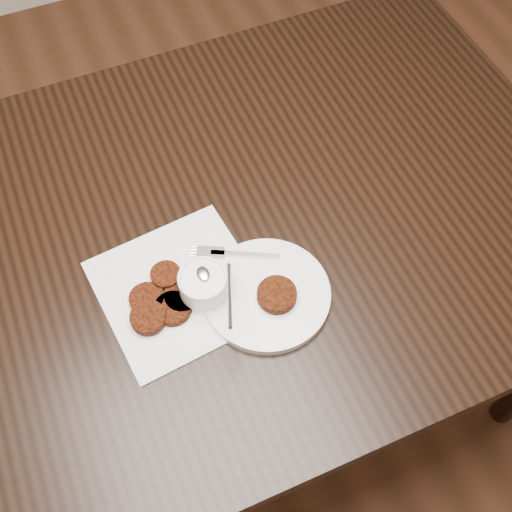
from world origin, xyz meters
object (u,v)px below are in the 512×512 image
at_px(table, 214,318).
at_px(plate_with_patty, 267,292).
at_px(napkin, 179,289).
at_px(sauce_ramekin, 202,277).

bearing_deg(table, plate_with_patty, -73.27).
xyz_separation_m(napkin, sauce_ramekin, (0.04, -0.03, 0.06)).
bearing_deg(napkin, sauce_ramekin, -36.71).
height_order(table, sauce_ramekin, sauce_ramekin).
bearing_deg(plate_with_patty, sauce_ramekin, 154.99).
relative_size(table, plate_with_patty, 6.82).
height_order(napkin, sauce_ramekin, sauce_ramekin).
xyz_separation_m(table, sauce_ramekin, (-0.05, -0.13, 0.44)).
xyz_separation_m(table, plate_with_patty, (0.05, -0.18, 0.39)).
relative_size(table, napkin, 5.68).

